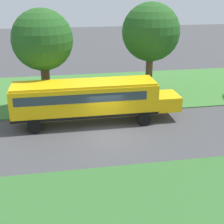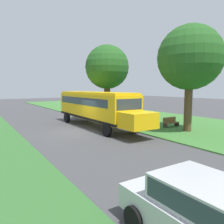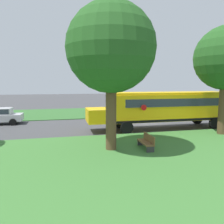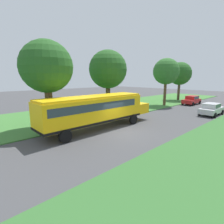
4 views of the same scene
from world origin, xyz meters
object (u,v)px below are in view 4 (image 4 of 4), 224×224
Objects in this scene: oak_tree_roadside_mid at (108,70)px; park_bench at (95,111)px; car_silver_nearest at (211,108)px; car_red_middle at (192,100)px; school_bus at (96,109)px; oak_tree_across_road at (180,73)px; oak_tree_beside_bus at (45,65)px; oak_tree_far_end at (167,72)px.

oak_tree_roadside_mid is 5.71m from park_bench.
park_bench is (-10.72, -10.79, -0.40)m from car_silver_nearest.
car_silver_nearest reaches higher than park_bench.
car_red_middle is 18.95m from park_bench.
car_silver_nearest is at bearing 70.18° from school_bus.
school_bus is at bearing -79.37° from oak_tree_across_road.
park_bench is (-0.34, -2.05, -5.32)m from oak_tree_roadside_mid.
park_bench is at bearing -105.67° from car_red_middle.
oak_tree_across_road is (-1.77, 29.46, -0.21)m from oak_tree_beside_bus.
oak_tree_roadside_mid is at bearing -139.91° from car_silver_nearest.
park_bench is (-2.25, 7.15, -5.40)m from oak_tree_beside_bus.
car_silver_nearest is 0.55× the size of oak_tree_across_road.
oak_tree_beside_bus is at bearing -115.27° from car_silver_nearest.
park_bench is at bearing -99.38° from oak_tree_roadside_mid.
oak_tree_beside_bus reaches higher than park_bench.
car_red_middle is 26.03m from oak_tree_beside_bus.
school_bus is 22.20m from car_red_middle.
car_red_middle is at bearing 58.06° from oak_tree_far_end.
park_bench is at bearing 143.94° from school_bus.
school_bus is at bearing -80.08° from oak_tree_far_end.
oak_tree_roadside_mid is at bearing -99.60° from oak_tree_far_end.
oak_tree_beside_bus reaches higher than car_red_middle.
car_silver_nearest is at bearing -53.06° from car_red_middle.
oak_tree_across_road is at bearing 89.60° from oak_tree_roadside_mid.
oak_tree_far_end is 8.76m from oak_tree_across_road.
oak_tree_roadside_mid is (-5.07, 5.99, 3.86)m from school_bus.
oak_tree_beside_bus is 0.97× the size of oak_tree_roadside_mid.
oak_tree_beside_bus is (-2.87, -25.39, 5.00)m from car_red_middle.
park_bench is at bearing -134.81° from car_silver_nearest.
oak_tree_across_road is at bearing 93.43° from oak_tree_beside_bus.
school_bus is 7.75× the size of park_bench.
oak_tree_beside_bus reaches higher than oak_tree_far_end.
school_bus is at bearing -109.82° from car_silver_nearest.
school_bus is 1.55× the size of oak_tree_across_road.
park_bench is (-5.41, 3.94, -1.45)m from school_bus.
oak_tree_beside_bus is at bearing -96.45° from car_red_middle.
oak_tree_across_road is (-4.64, 4.07, 4.79)m from car_red_middle.
car_silver_nearest is 16.13m from oak_tree_across_road.
oak_tree_beside_bus is at bearing -72.54° from park_bench.
school_bus is 5.99m from oak_tree_beside_bus.
oak_tree_far_end reaches higher than oak_tree_across_road.
school_bus is 15.69m from car_silver_nearest.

